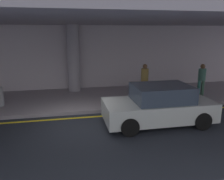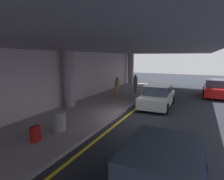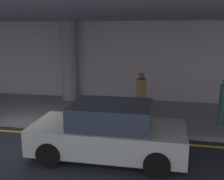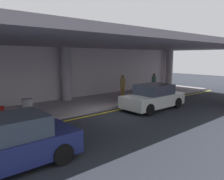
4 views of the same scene
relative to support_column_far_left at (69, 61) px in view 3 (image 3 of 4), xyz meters
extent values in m
plane|color=#21252C|center=(0.00, -4.66, -1.97)|extent=(60.00, 60.00, 0.00)
cube|color=gray|center=(0.00, -1.56, -1.90)|extent=(26.00, 4.20, 0.15)
cube|color=yellow|center=(0.00, -4.03, -1.97)|extent=(26.00, 0.14, 0.01)
cylinder|color=gray|center=(0.00, 0.00, 0.00)|extent=(0.71, 0.71, 3.65)
cube|color=gray|center=(0.00, -2.06, 1.97)|extent=(28.00, 13.20, 0.30)
cube|color=#B2A8B0|center=(0.00, 0.69, -0.07)|extent=(26.00, 0.30, 3.80)
cube|color=#B4B9B6|center=(2.94, -5.19, -1.42)|extent=(4.10, 1.80, 0.70)
cube|color=#2D3847|center=(3.04, -5.19, -0.77)|extent=(2.10, 1.60, 0.60)
cylinder|color=black|center=(4.29, -4.34, -1.65)|extent=(0.64, 0.22, 0.64)
cylinder|color=black|center=(4.29, -6.04, -1.65)|extent=(0.64, 0.22, 0.64)
cylinder|color=black|center=(1.59, -4.34, -1.65)|extent=(0.64, 0.22, 0.64)
cylinder|color=black|center=(1.59, -6.04, -1.65)|extent=(0.64, 0.22, 0.64)
cylinder|color=brown|center=(3.43, -1.89, -1.42)|extent=(0.16, 0.16, 0.82)
cylinder|color=olive|center=(3.65, -1.89, -1.42)|extent=(0.16, 0.16, 0.82)
cylinder|color=olive|center=(3.54, -1.89, -0.69)|extent=(0.38, 0.38, 0.62)
sphere|color=brown|center=(3.54, -1.89, -0.26)|extent=(0.24, 0.24, 0.24)
cylinder|color=#275D55|center=(6.34, -2.45, -1.42)|extent=(0.16, 0.16, 0.82)
camera|label=1|loc=(-0.38, -12.83, 1.43)|focal=36.34mm
camera|label=2|loc=(-9.79, -7.72, 1.43)|focal=29.99mm
camera|label=3|loc=(4.35, -11.93, 1.43)|focal=43.30mm
camera|label=4|loc=(-7.61, -13.57, 1.17)|focal=35.66mm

